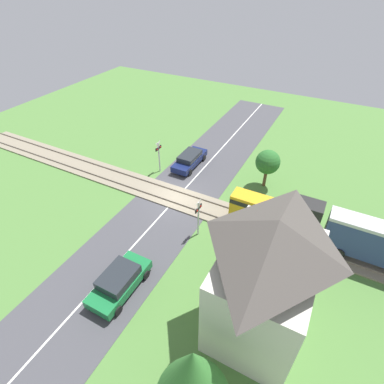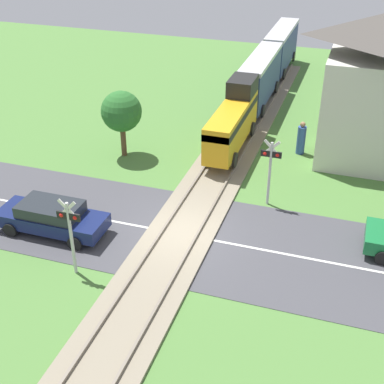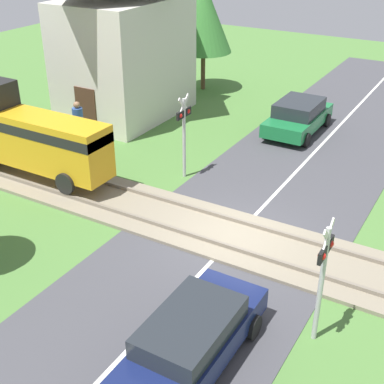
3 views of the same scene
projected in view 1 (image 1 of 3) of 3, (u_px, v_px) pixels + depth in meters
ground_plane at (177, 198)px, 25.41m from camera, size 60.00×60.00×0.00m
road_surface at (177, 198)px, 25.40m from camera, size 48.00×6.40×0.02m
track_bed at (177, 198)px, 25.37m from camera, size 2.80×48.00×0.24m
car_near_crossing at (190, 159)px, 29.05m from camera, size 4.55×1.84×1.34m
car_far_side at (119, 281)px, 17.91m from camera, size 4.25×2.03×1.46m
crossing_signal_west_approach at (159, 153)px, 27.50m from camera, size 0.90×0.18×3.14m
crossing_signal_east_approach at (198, 213)px, 20.86m from camera, size 0.90×0.18×3.14m
station_building at (265, 279)px, 14.50m from camera, size 6.42×4.57×7.64m
pedestrian_by_station at (272, 261)px, 19.08m from camera, size 0.44×0.44×1.79m
tree_by_station at (193, 376)px, 10.98m from camera, size 3.04×3.04×5.71m
tree_roadside_hedge at (268, 162)px, 25.39m from camera, size 2.08×2.08×3.50m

